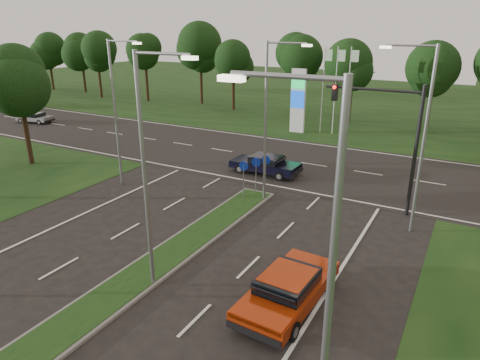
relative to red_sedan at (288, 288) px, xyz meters
The scene contains 17 objects.
verge_far 48.02m from the red_sedan, 97.18° to the left, with size 160.00×50.00×0.02m, color black.
cross_road 17.70m from the red_sedan, 109.83° to the left, with size 160.00×12.00×0.02m, color black.
median_kerb 6.91m from the red_sedan, 150.70° to the right, with size 2.00×26.00×0.12m, color slate.
streetlight_median_near 6.76m from the red_sedan, 164.72° to the right, with size 2.53×0.22×9.00m.
streetlight_median_far 10.88m from the red_sedan, 120.07° to the left, with size 2.53×0.22×9.00m.
streetlight_left_far 16.35m from the red_sedan, 155.11° to the left, with size 2.53×0.22×9.00m.
streetlight_right_far 10.06m from the red_sedan, 72.03° to the left, with size 2.53×0.22×9.00m.
streetlight_right_near 7.44m from the red_sedan, 62.44° to the right, with size 2.53×0.22×9.00m.
traffic_signal 11.39m from the red_sedan, 83.61° to the left, with size 5.10×0.42×7.00m.
median_signs 10.89m from the red_sedan, 123.58° to the left, with size 1.16×1.76×2.38m.
gas_pylon 27.59m from the red_sedan, 110.86° to the left, with size 5.80×1.26×8.00m.
tree_left_far 25.36m from the red_sedan, 164.64° to the left, with size 5.20×5.20×8.86m.
treeline_far 33.65m from the red_sedan, 100.26° to the left, with size 6.00×6.00×9.90m.
red_sedan is the anchor object (origin of this frame).
navy_sedan 14.95m from the red_sedan, 119.04° to the left, with size 4.78×2.07×1.30m.
far_car_a 39.30m from the red_sedan, 155.83° to the left, with size 3.96×2.30×1.07m.
far_car_b 50.50m from the red_sedan, 154.64° to the left, with size 4.79×2.65×1.31m.
Camera 1 is at (10.92, -5.07, 9.73)m, focal length 32.00 mm.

